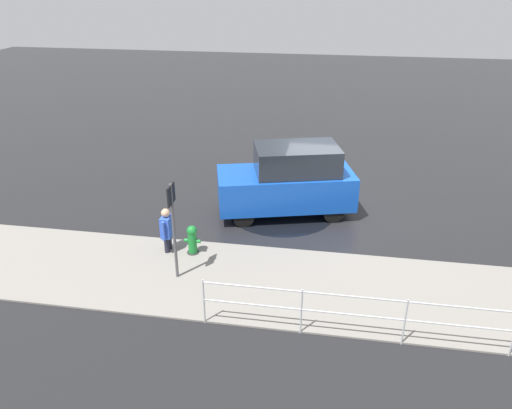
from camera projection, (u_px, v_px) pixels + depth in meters
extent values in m
plane|color=black|center=(325.00, 209.00, 15.09)|extent=(60.00, 60.00, 0.00)
cube|color=gray|center=(318.00, 288.00, 11.34)|extent=(24.00, 3.20, 0.04)
cube|color=blue|center=(285.00, 188.00, 14.53)|extent=(4.21, 2.68, 0.99)
cube|color=#1E232B|center=(297.00, 159.00, 14.18)|extent=(2.66, 2.07, 0.77)
cylinder|color=black|center=(243.00, 216.00, 13.98)|extent=(0.64, 0.37, 0.60)
cylinder|color=black|center=(240.00, 195.00, 15.26)|extent=(0.64, 0.37, 0.60)
cylinder|color=black|center=(333.00, 212.00, 14.23)|extent=(0.64, 0.37, 0.60)
cylinder|color=black|center=(322.00, 192.00, 15.51)|extent=(0.64, 0.37, 0.60)
cylinder|color=#197A2D|center=(193.00, 243.00, 12.58)|extent=(0.22, 0.22, 0.62)
sphere|color=#197A2D|center=(192.00, 231.00, 12.43)|extent=(0.26, 0.26, 0.26)
cylinder|color=#197A2D|center=(199.00, 241.00, 12.53)|extent=(0.10, 0.09, 0.09)
cylinder|color=#197A2D|center=(186.00, 240.00, 12.57)|extent=(0.10, 0.09, 0.09)
cylinder|color=#2D2D2D|center=(193.00, 253.00, 12.70)|extent=(0.31, 0.31, 0.06)
cube|color=blue|center=(167.00, 227.00, 12.51)|extent=(0.25, 0.36, 0.55)
sphere|color=tan|center=(165.00, 213.00, 12.34)|extent=(0.22, 0.22, 0.22)
cylinder|color=#1E1E2D|center=(169.00, 242.00, 12.80)|extent=(0.13, 0.13, 0.45)
cylinder|color=#1E1E2D|center=(167.00, 246.00, 12.64)|extent=(0.13, 0.13, 0.45)
cylinder|color=blue|center=(170.00, 222.00, 12.72)|extent=(0.09, 0.09, 0.50)
cylinder|color=blue|center=(163.00, 231.00, 12.30)|extent=(0.09, 0.09, 0.50)
cylinder|color=#B7BABF|center=(405.00, 322.00, 9.44)|extent=(0.04, 0.04, 1.05)
cylinder|color=#B7BABF|center=(301.00, 312.00, 9.73)|extent=(0.04, 0.04, 1.05)
cylinder|color=#B7BABF|center=(204.00, 302.00, 10.03)|extent=(0.04, 0.04, 1.05)
cylinder|color=#B7BABF|center=(408.00, 302.00, 9.24)|extent=(7.85, 0.04, 0.04)
cylinder|color=#B7BABF|center=(405.00, 320.00, 9.42)|extent=(7.85, 0.04, 0.04)
cylinder|color=#4C4C51|center=(174.00, 233.00, 11.22)|extent=(0.07, 0.07, 2.40)
cube|color=black|center=(171.00, 195.00, 10.81)|extent=(0.04, 0.44, 0.44)
cylinder|color=black|center=(281.00, 212.00, 14.91)|extent=(3.17, 3.17, 0.01)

